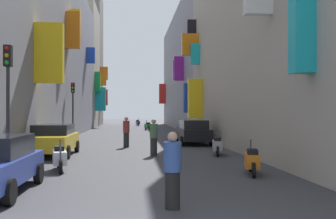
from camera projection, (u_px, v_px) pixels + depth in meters
name	position (u px, v px, depth m)	size (l,w,h in m)	color
ground_plane	(135.00, 135.00, 34.43)	(140.00, 140.00, 0.00)	#38383D
building_left_near	(13.00, 38.00, 25.43)	(7.37, 43.32, 13.75)	gray
building_left_mid_b	(74.00, 67.00, 51.85)	(7.35, 9.22, 16.09)	#9E9384
building_left_mid_c	(82.00, 60.00, 60.03)	(7.14, 7.20, 19.93)	slate
building_right_mid_a	(236.00, 29.00, 31.06)	(7.33, 5.77, 17.36)	#B2A899
building_right_mid_b	(197.00, 72.00, 49.51)	(7.00, 31.27, 14.28)	gray
parked_car_black	(193.00, 132.00, 24.69)	(1.92, 4.35, 1.53)	black
parked_car_yellow	(53.00, 139.00, 18.28)	(2.00, 4.32, 1.46)	gold
scooter_blue	(138.00, 123.00, 55.94)	(0.60, 1.82, 1.13)	#2D4CAD
scooter_orange	(252.00, 160.00, 12.77)	(0.67, 1.81, 1.13)	orange
scooter_white	(60.00, 158.00, 13.57)	(0.69, 1.92, 1.13)	silver
scooter_silver	(217.00, 145.00, 18.42)	(0.65, 1.91, 1.13)	#ADADB2
scooter_green	(148.00, 126.00, 43.45)	(0.72, 1.92, 1.13)	#287F3D
pedestrian_crossing	(126.00, 132.00, 22.40)	(0.45, 0.45, 1.77)	#242424
pedestrian_near_left	(173.00, 171.00, 8.26)	(0.54, 0.54, 1.64)	black
pedestrian_near_right	(154.00, 137.00, 18.13)	(0.51, 0.51, 1.73)	#2A2A2A
traffic_light_near_corner	(73.00, 101.00, 28.48)	(0.26, 0.34, 4.17)	#2D2D2D
traffic_light_far_corner	(8.00, 85.00, 13.60)	(0.26, 0.34, 4.39)	#2D2D2D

